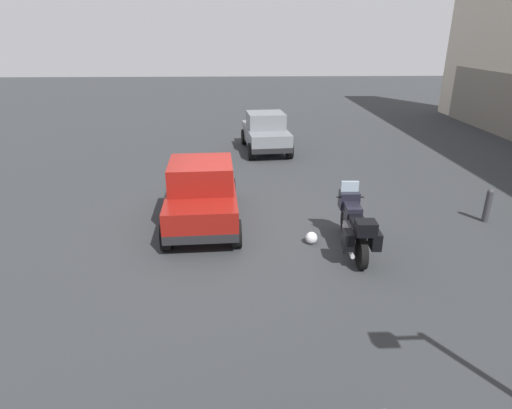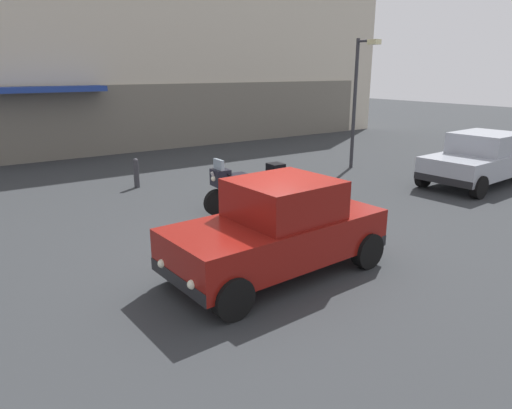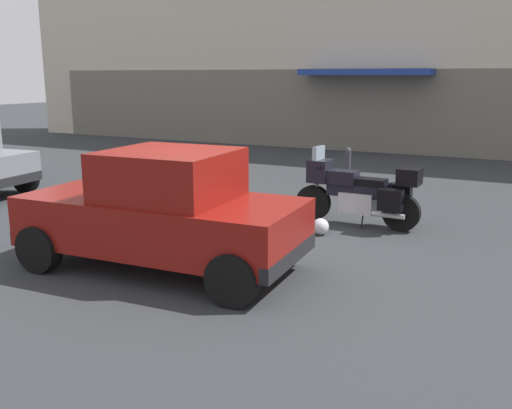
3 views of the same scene
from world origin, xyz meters
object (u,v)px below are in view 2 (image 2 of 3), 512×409
at_px(motorcycle, 247,186).
at_px(car_sedan_far, 483,158).
at_px(car_hatchback_near, 278,229).
at_px(helmet, 255,216).
at_px(bollard_curbside, 136,172).
at_px(streetlamp_curbside, 359,91).

relative_size(motorcycle, car_sedan_far, 0.49).
bearing_deg(car_hatchback_near, helmet, -119.67).
distance_m(car_hatchback_near, bollard_curbside, 7.24).
distance_m(helmet, bollard_curbside, 4.79).
distance_m(car_hatchback_near, car_sedan_far, 9.33).
xyz_separation_m(car_hatchback_near, car_sedan_far, (9.18, 1.69, -0.03)).
xyz_separation_m(motorcycle, streetlamp_curbside, (5.95, 2.05, 2.08)).
relative_size(car_hatchback_near, bollard_curbside, 4.47).
height_order(motorcycle, bollard_curbside, motorcycle).
bearing_deg(bollard_curbside, car_hatchback_near, -91.76).
distance_m(car_sedan_far, bollard_curbside, 10.53).
height_order(car_sedan_far, bollard_curbside, car_sedan_far).
bearing_deg(bollard_curbside, motorcycle, -69.26).
relative_size(car_hatchback_near, car_sedan_far, 0.85).
distance_m(helmet, car_hatchback_near, 2.95).
distance_m(motorcycle, helmet, 1.06).
xyz_separation_m(car_sedan_far, bollard_curbside, (-8.95, 5.54, -0.31)).
distance_m(helmet, car_sedan_far, 7.96).
height_order(car_hatchback_near, car_sedan_far, car_hatchback_near).
relative_size(helmet, car_sedan_far, 0.06).
distance_m(car_hatchback_near, streetlamp_curbside, 9.57).
distance_m(car_sedan_far, streetlamp_curbside, 4.54).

